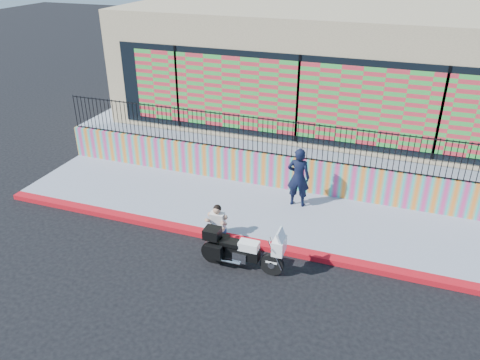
% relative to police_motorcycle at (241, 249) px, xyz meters
% --- Properties ---
extents(ground, '(90.00, 90.00, 0.00)m').
position_rel_police_motorcycle_xyz_m(ground, '(0.07, 0.98, -0.55)').
color(ground, black).
rests_on(ground, ground).
extents(red_curb, '(16.00, 0.30, 0.15)m').
position_rel_police_motorcycle_xyz_m(red_curb, '(0.07, 0.98, -0.47)').
color(red_curb, '#BA0D0F').
rests_on(red_curb, ground).
extents(sidewalk, '(16.00, 3.00, 0.15)m').
position_rel_police_motorcycle_xyz_m(sidewalk, '(0.07, 2.63, -0.47)').
color(sidewalk, '#868DA1').
rests_on(sidewalk, ground).
extents(mural_wall, '(16.00, 0.20, 1.10)m').
position_rel_police_motorcycle_xyz_m(mural_wall, '(0.07, 4.23, 0.15)').
color(mural_wall, '#D6387B').
rests_on(mural_wall, sidewalk).
extents(metal_fence, '(15.80, 0.04, 1.20)m').
position_rel_police_motorcycle_xyz_m(metal_fence, '(0.07, 4.23, 1.30)').
color(metal_fence, black).
rests_on(metal_fence, mural_wall).
extents(elevated_platform, '(16.00, 10.00, 1.25)m').
position_rel_police_motorcycle_xyz_m(elevated_platform, '(0.07, 9.33, 0.08)').
color(elevated_platform, '#868DA1').
rests_on(elevated_platform, ground).
extents(storefront_building, '(14.00, 8.06, 4.00)m').
position_rel_police_motorcycle_xyz_m(storefront_building, '(0.07, 9.11, 2.70)').
color(storefront_building, tan).
rests_on(storefront_building, elevated_platform).
extents(police_motorcycle, '(2.10, 0.69, 1.30)m').
position_rel_police_motorcycle_xyz_m(police_motorcycle, '(0.00, 0.00, 0.00)').
color(police_motorcycle, black).
rests_on(police_motorcycle, ground).
extents(police_officer, '(0.69, 0.46, 1.84)m').
position_rel_police_motorcycle_xyz_m(police_officer, '(0.63, 3.29, 0.53)').
color(police_officer, black).
rests_on(police_officer, sidewalk).
extents(seated_man, '(0.54, 0.71, 1.06)m').
position_rel_police_motorcycle_xyz_m(seated_man, '(-1.00, 0.80, -0.10)').
color(seated_man, navy).
rests_on(seated_man, ground).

